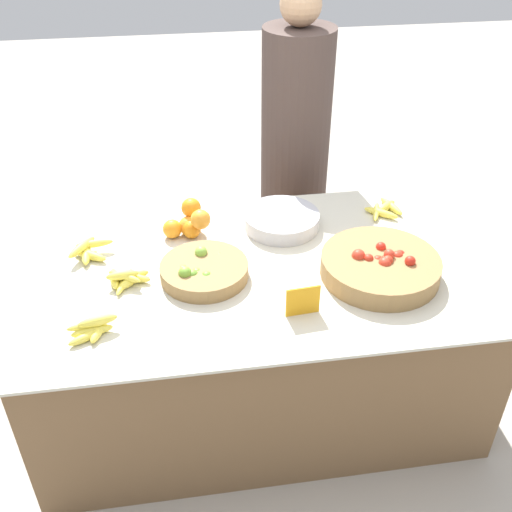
{
  "coord_description": "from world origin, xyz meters",
  "views": [
    {
      "loc": [
        -0.28,
        -1.84,
        2.03
      ],
      "look_at": [
        0.0,
        0.0,
        0.72
      ],
      "focal_mm": 42.0,
      "sensor_mm": 36.0,
      "label": 1
    }
  ],
  "objects": [
    {
      "name": "ground_plane",
      "position": [
        0.0,
        0.0,
        0.0
      ],
      "size": [
        12.0,
        12.0,
        0.0
      ],
      "primitive_type": "plane",
      "color": "#ADA599"
    },
    {
      "name": "market_table",
      "position": [
        0.0,
        0.0,
        0.34
      ],
      "size": [
        1.79,
        1.05,
        0.67
      ],
      "color": "brown",
      "rests_on": "ground_plane"
    },
    {
      "name": "lime_bowl",
      "position": [
        -0.2,
        -0.03,
        0.7
      ],
      "size": [
        0.33,
        0.33,
        0.09
      ],
      "color": "olive",
      "rests_on": "market_table"
    },
    {
      "name": "tomato_basket",
      "position": [
        0.45,
        -0.12,
        0.71
      ],
      "size": [
        0.45,
        0.45,
        0.11
      ],
      "color": "olive",
      "rests_on": "market_table"
    },
    {
      "name": "orange_pile",
      "position": [
        -0.24,
        0.27,
        0.73
      ],
      "size": [
        0.2,
        0.18,
        0.14
      ],
      "color": "orange",
      "rests_on": "market_table"
    },
    {
      "name": "metal_bowl",
      "position": [
        0.15,
        0.27,
        0.71
      ],
      "size": [
        0.32,
        0.32,
        0.06
      ],
      "color": "#B7B7BF",
      "rests_on": "market_table"
    },
    {
      "name": "price_sign",
      "position": [
        0.12,
        -0.3,
        0.73
      ],
      "size": [
        0.12,
        0.02,
        0.11
      ],
      "rotation": [
        0.0,
        0.0,
        0.09
      ],
      "color": "orange",
      "rests_on": "market_table"
    },
    {
      "name": "banana_bunch_middle_left",
      "position": [
        0.62,
        0.32,
        0.69
      ],
      "size": [
        0.17,
        0.19,
        0.04
      ],
      "color": "#EFDB4C",
      "rests_on": "market_table"
    },
    {
      "name": "banana_bunch_middle_right",
      "position": [
        -0.64,
        0.17,
        0.7
      ],
      "size": [
        0.18,
        0.16,
        0.06
      ],
      "color": "#EFDB4C",
      "rests_on": "market_table"
    },
    {
      "name": "banana_bunch_front_center",
      "position": [
        -0.49,
        -0.03,
        0.7
      ],
      "size": [
        0.16,
        0.16,
        0.06
      ],
      "color": "#EFDB4C",
      "rests_on": "market_table"
    },
    {
      "name": "banana_bunch_back_center",
      "position": [
        -0.59,
        -0.3,
        0.7
      ],
      "size": [
        0.17,
        0.12,
        0.06
      ],
      "color": "#EFDB4C",
      "rests_on": "market_table"
    },
    {
      "name": "vendor_person",
      "position": [
        0.34,
        0.89,
        0.7
      ],
      "size": [
        0.34,
        0.34,
        1.52
      ],
      "color": "#473833",
      "rests_on": "ground_plane"
    }
  ]
}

